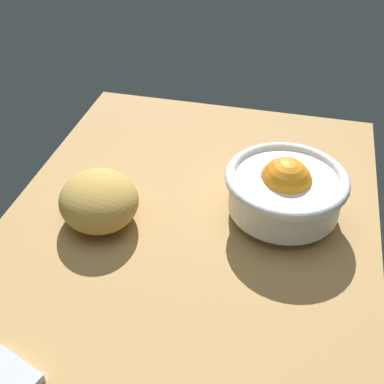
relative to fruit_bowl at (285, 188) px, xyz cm
name	(u,v)px	position (x,y,z in cm)	size (l,w,h in cm)	color
ground_plane	(183,244)	(-8.63, 13.90, -6.80)	(82.34, 58.12, 3.00)	#AB814B
fruit_bowl	(285,188)	(0.00, 0.00, 0.00)	(18.76, 18.76, 10.09)	white
bread_loaf	(99,200)	(-7.65, 27.47, -1.56)	(13.57, 12.13, 7.49)	#B58E41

